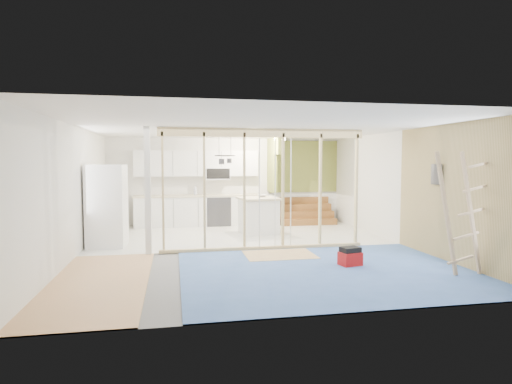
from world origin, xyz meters
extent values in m
cube|color=slate|center=(0.00, 0.00, 0.00)|extent=(7.00, 8.00, 0.01)
cube|color=white|center=(0.00, 0.00, 2.60)|extent=(7.00, 8.00, 0.01)
cube|color=silver|center=(0.00, 4.00, 1.30)|extent=(7.00, 0.01, 2.60)
cube|color=silver|center=(0.00, -4.00, 1.30)|extent=(7.00, 0.01, 2.60)
cube|color=silver|center=(-3.50, 0.00, 1.30)|extent=(0.01, 8.00, 2.60)
cube|color=silver|center=(3.50, 0.00, 1.30)|extent=(0.01, 8.00, 2.60)
cube|color=silver|center=(0.00, 2.00, 0.01)|extent=(7.00, 4.00, 0.02)
cube|color=#4B71B7|center=(1.00, -2.00, 0.01)|extent=(5.00, 4.00, 0.02)
cube|color=#DDB371|center=(-2.75, -2.00, 0.01)|extent=(1.50, 4.00, 0.02)
cube|color=#D8B977|center=(0.50, -0.60, 0.02)|extent=(1.40, 1.00, 0.01)
cube|color=#D3C681|center=(0.30, 0.00, 2.50)|extent=(4.40, 0.09, 0.18)
cube|color=#D3C681|center=(0.30, 0.00, 0.05)|extent=(4.40, 0.09, 0.06)
cube|color=silver|center=(-2.10, 0.00, 1.30)|extent=(0.12, 0.14, 2.60)
cube|color=#D3C681|center=(-1.80, 0.00, 1.30)|extent=(0.04, 0.09, 2.40)
cube|color=#D3C681|center=(-0.96, 0.00, 1.30)|extent=(0.04, 0.09, 2.40)
cube|color=#D3C681|center=(-0.12, 0.00, 1.30)|extent=(0.04, 0.09, 2.40)
cube|color=#D3C681|center=(0.72, 0.00, 1.30)|extent=(0.04, 0.09, 2.40)
cube|color=#D3C681|center=(1.56, 0.00, 1.30)|extent=(0.04, 0.09, 2.40)
cube|color=#D3C681|center=(2.40, 0.00, 1.30)|extent=(0.04, 0.09, 2.40)
cylinder|color=silver|center=(0.20, -0.03, 1.22)|extent=(0.02, 0.02, 2.35)
cylinder|color=silver|center=(0.90, 0.02, 1.22)|extent=(0.02, 0.02, 2.35)
cylinder|color=silver|center=(0.55, 0.00, 1.22)|extent=(0.02, 0.02, 2.35)
cube|color=white|center=(-0.90, 3.70, 0.44)|extent=(3.60, 0.60, 0.88)
cube|color=beige|center=(-0.90, 3.70, 0.91)|extent=(3.66, 0.64, 0.05)
cube|color=white|center=(-3.20, 2.60, 0.44)|extent=(0.60, 1.60, 0.88)
cube|color=beige|center=(-3.20, 2.60, 0.91)|extent=(0.64, 1.64, 0.05)
cube|color=white|center=(-0.90, 3.82, 1.85)|extent=(3.60, 0.34, 0.75)
cube|color=white|center=(-0.30, 3.78, 1.55)|extent=(0.72, 0.38, 0.36)
cube|color=black|center=(-0.30, 3.59, 1.55)|extent=(0.68, 0.02, 0.30)
cube|color=olive|center=(1.30, 3.55, 1.80)|extent=(0.10, 0.90, 1.60)
cube|color=white|center=(1.30, 3.55, 0.45)|extent=(0.10, 0.90, 0.90)
cube|color=olive|center=(1.30, 2.85, 2.35)|extent=(0.10, 0.50, 0.50)
cube|color=olive|center=(2.40, 3.97, 1.75)|extent=(2.20, 0.04, 1.60)
cube|color=white|center=(2.40, 3.97, 0.45)|extent=(2.20, 0.04, 0.90)
cube|color=brown|center=(2.35, 3.20, 0.10)|extent=(1.70, 0.26, 0.20)
cube|color=brown|center=(2.35, 3.46, 0.30)|extent=(1.70, 0.26, 0.20)
cube|color=brown|center=(2.35, 3.72, 0.50)|extent=(1.70, 0.26, 0.20)
cube|color=brown|center=(2.35, 3.98, 0.70)|extent=(1.70, 0.26, 0.20)
torus|color=black|center=(-0.30, 1.90, 2.05)|extent=(0.52, 0.52, 0.02)
cylinder|color=black|center=(-0.45, 1.90, 2.30)|extent=(0.01, 0.01, 0.50)
cylinder|color=black|center=(-0.15, 1.90, 2.30)|extent=(0.01, 0.01, 0.50)
cylinder|color=#3B3B40|center=(-0.40, 1.80, 1.90)|extent=(0.14, 0.14, 0.14)
cylinder|color=#3B3B40|center=(-0.18, 2.00, 1.92)|extent=(0.12, 0.12, 0.12)
cube|color=tan|center=(3.48, -2.00, 1.30)|extent=(0.02, 4.00, 2.60)
cube|color=#3B3B40|center=(3.43, -1.40, 1.65)|extent=(0.04, 0.30, 0.40)
cylinder|color=#FFEABF|center=(1.40, 3.00, 2.54)|extent=(0.32, 0.32, 0.08)
cube|color=white|center=(-3.04, 0.97, 0.92)|extent=(0.84, 0.81, 1.83)
cube|color=#3B3B40|center=(-2.65, 0.97, 0.92)|extent=(0.06, 0.73, 1.80)
cube|color=white|center=(0.60, 2.07, 0.44)|extent=(0.98, 0.98, 0.89)
cube|color=beige|center=(0.60, 2.07, 0.93)|extent=(1.10, 1.10, 0.05)
imported|color=beige|center=(0.72, 2.22, 0.99)|extent=(0.28, 0.28, 0.06)
imported|color=silver|center=(-0.96, 3.75, 1.07)|extent=(0.14, 0.14, 0.28)
imported|color=white|center=(0.42, 3.72, 1.03)|extent=(0.10, 0.11, 0.20)
cube|color=#AE1010|center=(1.55, -1.69, 0.13)|extent=(0.42, 0.35, 0.26)
cube|color=black|center=(1.55, -1.69, 0.31)|extent=(0.38, 0.31, 0.09)
cube|color=tan|center=(2.76, -2.70, 1.04)|extent=(0.49, 0.07, 2.04)
cube|color=tan|center=(3.21, -2.70, 1.04)|extent=(0.49, 0.07, 2.04)
cube|color=tan|center=(3.05, -2.70, 0.28)|extent=(0.49, 0.07, 0.14)
cube|color=tan|center=(3.13, -2.70, 0.67)|extent=(0.49, 0.07, 0.14)
cube|color=tan|center=(3.21, -2.70, 1.07)|extent=(0.49, 0.07, 0.14)
cube|color=tan|center=(3.29, -2.70, 1.46)|extent=(0.49, 0.07, 0.14)
cube|color=tan|center=(3.37, -2.70, 1.85)|extent=(0.49, 0.07, 0.14)
camera|label=1|loc=(-1.58, -8.87, 1.89)|focal=30.00mm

